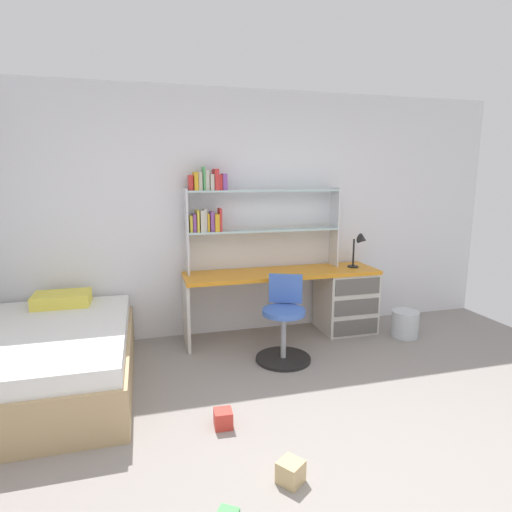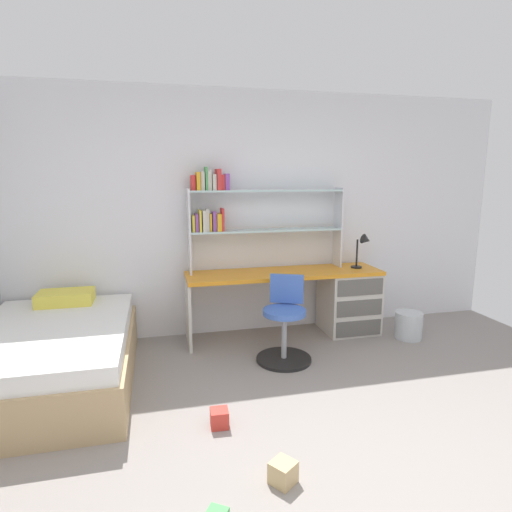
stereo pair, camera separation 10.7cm
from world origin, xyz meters
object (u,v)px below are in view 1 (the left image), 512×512
(desk_lamp, at_px, (360,245))
(toy_block_natural_2, at_px, (291,472))
(bookshelf_hutch, at_px, (239,210))
(swivel_chair, at_px, (284,327))
(desk, at_px, (329,296))
(bed_platform, at_px, (51,359))
(waste_bin, at_px, (405,324))
(toy_block_red_0, at_px, (223,419))

(desk_lamp, xyz_separation_m, toy_block_natural_2, (-1.55, -2.11, -0.91))
(bookshelf_hutch, height_order, desk_lamp, bookshelf_hutch)
(swivel_chair, xyz_separation_m, toy_block_natural_2, (-0.49, -1.58, -0.25))
(toy_block_natural_2, bearing_deg, desk, 60.39)
(bookshelf_hutch, bearing_deg, bed_platform, -155.98)
(desk, distance_m, desk_lamp, 0.66)
(desk_lamp, xyz_separation_m, bed_platform, (-3.07, -0.59, -0.71))
(bookshelf_hutch, xyz_separation_m, bed_platform, (-1.75, -0.78, -1.11))
(waste_bin, xyz_separation_m, toy_block_red_0, (-2.22, -1.15, -0.08))
(swivel_chair, bearing_deg, waste_bin, 8.05)
(swivel_chair, height_order, toy_block_natural_2, swivel_chair)
(desk, bearing_deg, toy_block_red_0, -134.46)
(toy_block_red_0, bearing_deg, bookshelf_hutch, 73.09)
(desk_lamp, bearing_deg, waste_bin, -39.79)
(desk_lamp, bearing_deg, toy_block_natural_2, -126.37)
(swivel_chair, relative_size, toy_block_natural_2, 6.15)
(desk, relative_size, waste_bin, 7.25)
(desk_lamp, distance_m, bed_platform, 3.20)
(toy_block_natural_2, bearing_deg, bed_platform, 134.79)
(desk_lamp, xyz_separation_m, waste_bin, (0.40, -0.33, -0.83))
(bed_platform, height_order, toy_block_natural_2, bed_platform)
(desk, relative_size, swivel_chair, 2.62)
(desk, height_order, bed_platform, desk)
(bookshelf_hutch, distance_m, toy_block_red_0, 2.18)
(bed_platform, bearing_deg, waste_bin, 4.27)
(desk, xyz_separation_m, swivel_chair, (-0.73, -0.57, -0.09))
(swivel_chair, distance_m, toy_block_red_0, 1.24)
(desk, xyz_separation_m, waste_bin, (0.73, -0.37, -0.26))
(waste_bin, bearing_deg, swivel_chair, -171.95)
(bookshelf_hutch, height_order, toy_block_natural_2, bookshelf_hutch)
(waste_bin, bearing_deg, desk_lamp, 140.21)
(toy_block_red_0, distance_m, toy_block_natural_2, 0.69)
(bookshelf_hutch, distance_m, toy_block_natural_2, 2.66)
(bed_platform, bearing_deg, desk, 12.90)
(swivel_chair, distance_m, waste_bin, 1.48)
(bed_platform, distance_m, toy_block_red_0, 1.54)
(desk, relative_size, bookshelf_hutch, 1.25)
(desk_lamp, height_order, waste_bin, desk_lamp)
(waste_bin, distance_m, toy_block_natural_2, 2.64)
(swivel_chair, distance_m, bed_platform, 2.01)
(swivel_chair, bearing_deg, bookshelf_hutch, 109.23)
(desk, bearing_deg, waste_bin, -26.75)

